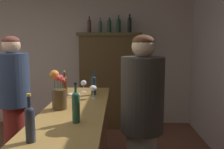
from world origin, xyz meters
name	(u,v)px	position (x,y,z in m)	size (l,w,h in m)	color
wall_back	(64,53)	(0.00, 2.91, 1.41)	(5.11, 0.12, 2.83)	#BBADA0
display_cabinet	(110,79)	(0.91, 2.62, 0.93)	(1.17, 0.39, 1.79)	#4E391E
wine_bottle_rose	(76,106)	(0.73, 0.01, 1.12)	(0.06, 0.06, 0.33)	#244C34
wine_bottle_pinot	(94,84)	(0.76, 1.04, 1.11)	(0.06, 0.06, 0.31)	#1C2B33
wine_bottle_malbec	(30,122)	(0.49, -0.38, 1.12)	(0.06, 0.06, 0.32)	#262B39
wine_bottle_chardonnay	(65,85)	(0.43, 0.93, 1.12)	(0.06, 0.06, 0.31)	#4D2716
wine_glass_front	(84,84)	(0.62, 1.20, 1.09)	(0.07, 0.07, 0.15)	white
wine_glass_mid	(93,88)	(0.78, 0.85, 1.10)	(0.08, 0.08, 0.15)	white
flower_arrangement	(59,94)	(0.49, 0.40, 1.13)	(0.16, 0.16, 0.38)	#4B351E
cheese_plate	(74,94)	(0.52, 1.04, 0.99)	(0.14, 0.14, 0.01)	white
display_bottle_left	(89,25)	(0.54, 2.62, 1.93)	(0.07, 0.07, 0.30)	#4E2D1F
display_bottle_midleft	(100,26)	(0.74, 2.62, 1.91)	(0.06, 0.06, 0.27)	#2A4F30
display_bottle_center	(109,25)	(0.90, 2.62, 1.92)	(0.08, 0.08, 0.29)	#1C3E24
display_bottle_midright	(119,25)	(1.07, 2.62, 1.93)	(0.08, 0.08, 0.32)	#183A1F
display_bottle_right	(130,24)	(1.27, 2.62, 1.95)	(0.07, 0.07, 0.34)	black
patron_redhead	(14,101)	(-0.17, 0.90, 0.93)	(0.37, 0.37, 1.69)	maroon
bartender	(142,123)	(1.27, 0.19, 0.92)	(0.37, 0.37, 1.69)	gray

